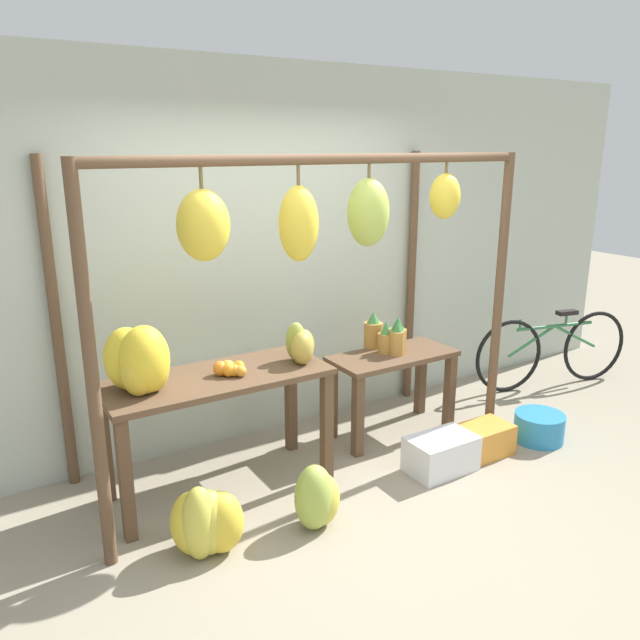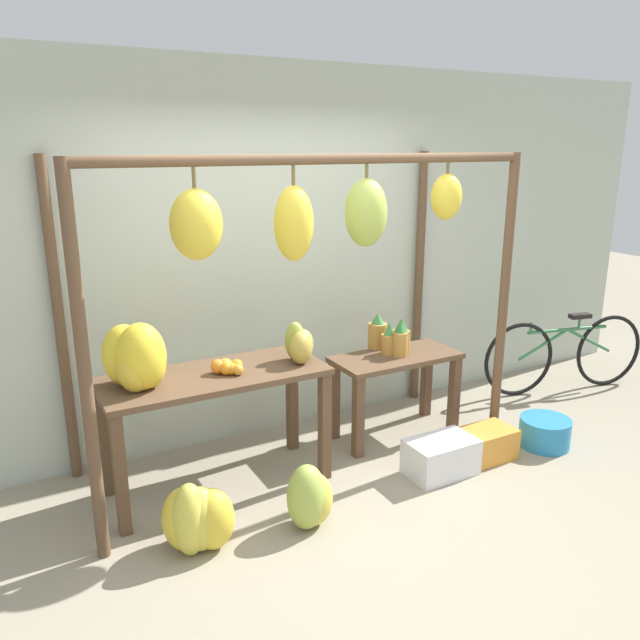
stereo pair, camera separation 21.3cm
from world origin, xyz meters
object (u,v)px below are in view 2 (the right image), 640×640
Objects in this scene: banana_pile_ground_left at (197,519)px; fruit_crate_white at (441,457)px; parked_bicycle at (565,353)px; papaya_pile at (300,345)px; orange_pile at (227,367)px; pineapple_cluster at (391,337)px; fruit_crate_purple at (485,444)px; banana_pile_on_table at (137,358)px; blue_bucket at (545,432)px; banana_pile_ground_right at (309,498)px.

banana_pile_ground_left reaches higher than fruit_crate_white.
papaya_pile is (-2.80, -0.13, 0.56)m from parked_bicycle.
orange_pile is 0.45× the size of banana_pile_ground_left.
fruit_crate_purple is (0.35, -0.73, -0.67)m from pineapple_cluster.
fruit_crate_white is 1.26m from papaya_pile.
orange_pile is at bearing 157.31° from fruit_crate_white.
banana_pile_on_table is 1.18× the size of blue_bucket.
banana_pile_ground_left reaches higher than blue_bucket.
fruit_crate_purple is at bearing -64.55° from pineapple_cluster.
orange_pile is 0.56× the size of blue_bucket.
fruit_crate_purple is at bearing 173.27° from blue_bucket.
banana_pile_on_table is 0.95× the size of banana_pile_ground_left.
parked_bicycle is at bearing 22.62° from fruit_crate_purple.
fruit_crate_purple is (-1.56, -0.65, -0.25)m from parked_bicycle.
banana_pile_ground_right is at bearing -41.58° from banana_pile_on_table.
orange_pile reaches higher than banana_pile_ground_right.
banana_pile_ground_right is at bearing -70.49° from orange_pile.
fruit_crate_purple is at bearing 0.45° from banana_pile_ground_left.
pineapple_cluster is 1.01× the size of blue_bucket.
parked_bicycle reaches higher than fruit_crate_white.
orange_pile is at bearing -2.75° from banana_pile_on_table.
banana_pile_ground_left is 1.63× the size of papaya_pile.
parked_bicycle reaches higher than banana_pile_ground_right.
banana_pile_ground_right is at bearing -143.63° from pineapple_cluster.
pineapple_cluster is at bearing 36.37° from banana_pile_ground_right.
banana_pile_on_table is 1.32m from banana_pile_ground_right.
banana_pile_ground_left is at bearing -149.84° from papaya_pile.
fruit_crate_white is at bearing 0.11° from banana_pile_ground_left.
fruit_crate_purple is at bearing -17.24° from orange_pile.
blue_bucket is 1.27m from parked_bicycle.
papaya_pile is (0.27, 0.65, 0.73)m from banana_pile_ground_right.
banana_pile_on_table is 3.04m from blue_bucket.
papaya_pile is at bearing -2.62° from banana_pile_on_table.
pineapple_cluster reaches higher than fruit_crate_purple.
banana_pile_on_table is 0.93× the size of fruit_crate_white.
banana_pile_on_table reaches higher than fruit_crate_white.
parked_bicycle reaches higher than fruit_crate_purple.
banana_pile_ground_right is at bearing -9.76° from banana_pile_ground_left.
banana_pile_ground_left is 1.29m from papaya_pile.
parked_bicycle is (3.86, 0.08, -0.63)m from banana_pile_on_table.
banana_pile_on_table is at bearing 177.25° from orange_pile.
orange_pile reaches higher than fruit_crate_purple.
banana_pile_on_table is at bearing 166.09° from fruit_crate_purple.
fruit_crate_white is at bearing 177.00° from blue_bucket.
parked_bicycle is 5.58× the size of papaya_pile.
fruit_crate_white is 0.30× the size of parked_bicycle.
banana_pile_ground_right reaches higher than blue_bucket.
pineapple_cluster reaches higher than blue_bucket.
banana_pile_ground_right is 1.43× the size of papaya_pile.
parked_bicycle is (1.91, -0.08, -0.42)m from pineapple_cluster.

